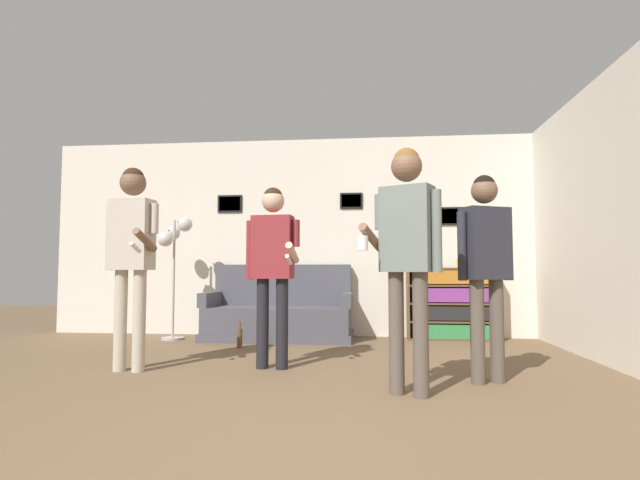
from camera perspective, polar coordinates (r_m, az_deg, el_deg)
name	(u,v)px	position (r m, az deg, el deg)	size (l,w,h in m)	color
ground_plane	(239,471)	(2.41, -9.27, -24.60)	(20.00, 20.00, 0.00)	brown
wall_back	(329,236)	(6.83, 1.04, 0.44)	(7.82, 0.08, 2.70)	silver
wall_right	(626,215)	(4.99, 31.57, 2.48)	(0.06, 6.99, 2.70)	silver
couch	(279,315)	(6.52, -4.70, -8.55)	(1.89, 0.80, 0.96)	#4C4C56
bookshelf	(453,304)	(6.67, 14.96, -7.05)	(1.16, 0.30, 0.92)	brown
floor_lamp	(174,245)	(6.70, -16.32, -0.60)	(0.40, 0.43, 1.57)	#ADA89E
person_player_foreground_left	(131,243)	(4.70, -20.75, -0.35)	(0.50, 0.50, 1.79)	#B7AD99
person_player_foreground_center	(273,257)	(4.53, -5.44, -1.93)	(0.50, 0.47, 1.63)	black
person_watcher_holding_cup	(407,240)	(3.60, 9.92, -0.03)	(0.58, 0.37, 1.75)	brown
person_spectator_near_bookshelf	(486,255)	(4.15, 18.40, -1.62)	(0.46, 0.33, 1.63)	brown
bottle_on_floor	(240,337)	(5.87, -9.17, -10.92)	(0.06, 0.06, 0.30)	brown
drinking_cup	(459,263)	(6.67, 15.64, -2.60)	(0.07, 0.07, 0.11)	yellow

